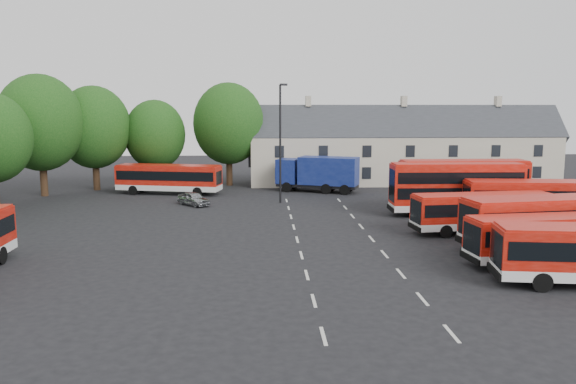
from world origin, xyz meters
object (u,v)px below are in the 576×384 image
(box_truck, at_px, (319,172))
(silver_car, at_px, (194,199))
(lamppost, at_px, (281,140))
(bus_dd_south, at_px, (456,186))

(box_truck, xyz_separation_m, silver_car, (-12.06, -7.68, -1.45))
(silver_car, bearing_deg, lamppost, -34.32)
(lamppost, bearing_deg, bus_dd_south, -26.21)
(bus_dd_south, height_order, silver_car, bus_dd_south)
(silver_car, bearing_deg, box_truck, -9.41)
(box_truck, relative_size, lamppost, 0.81)
(box_truck, distance_m, silver_car, 14.38)
(box_truck, relative_size, silver_car, 2.44)
(bus_dd_south, height_order, lamppost, lamppost)
(bus_dd_south, xyz_separation_m, box_truck, (-9.81, 13.52, -0.38))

